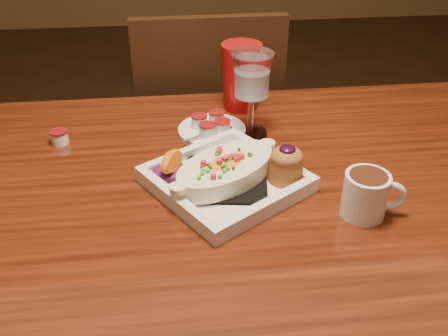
{
  "coord_description": "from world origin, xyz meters",
  "views": [
    {
      "loc": [
        -0.1,
        -0.72,
        1.29
      ],
      "look_at": [
        -0.01,
        0.07,
        0.77
      ],
      "focal_mm": 40.0,
      "sensor_mm": 36.0,
      "label": 1
    }
  ],
  "objects": [
    {
      "name": "table",
      "position": [
        0.0,
        0.0,
        0.65
      ],
      "size": [
        1.5,
        0.9,
        0.75
      ],
      "color": "maroon",
      "rests_on": "floor"
    },
    {
      "name": "plate",
      "position": [
        -0.0,
        0.04,
        0.78
      ],
      "size": [
        0.34,
        0.34,
        0.08
      ],
      "rotation": [
        0.0,
        0.0,
        0.57
      ],
      "color": "white",
      "rests_on": "table"
    },
    {
      "name": "saucer",
      "position": [
        -0.02,
        0.24,
        0.76
      ],
      "size": [
        0.15,
        0.15,
        0.1
      ],
      "color": "white",
      "rests_on": "table"
    },
    {
      "name": "coffee_mug",
      "position": [
        0.22,
        -0.07,
        0.79
      ],
      "size": [
        0.11,
        0.08,
        0.08
      ],
      "rotation": [
        0.0,
        0.0,
        -0.18
      ],
      "color": "white",
      "rests_on": "table"
    },
    {
      "name": "creamer_loose",
      "position": [
        -0.35,
        0.23,
        0.77
      ],
      "size": [
        0.04,
        0.04,
        0.03
      ],
      "color": "silver",
      "rests_on": "table"
    },
    {
      "name": "goblet",
      "position": [
        0.06,
        0.22,
        0.88
      ],
      "size": [
        0.09,
        0.09,
        0.19
      ],
      "color": "silver",
      "rests_on": "table"
    },
    {
      "name": "red_tumbler",
      "position": [
        0.06,
        0.36,
        0.83
      ],
      "size": [
        0.09,
        0.09,
        0.16
      ],
      "primitive_type": "cone",
      "color": "#A30B0F",
      "rests_on": "table"
    },
    {
      "name": "chair_far",
      "position": [
        -0.0,
        0.63,
        0.51
      ],
      "size": [
        0.42,
        0.42,
        0.93
      ],
      "rotation": [
        0.0,
        0.0,
        3.14
      ],
      "color": "black",
      "rests_on": "floor"
    }
  ]
}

